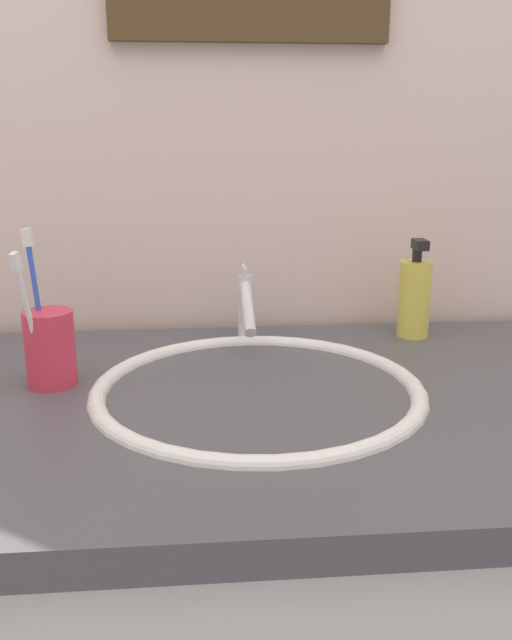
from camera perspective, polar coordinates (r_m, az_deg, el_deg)
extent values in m
cube|color=beige|center=(1.20, -0.59, 14.37)|extent=(2.30, 0.04, 2.40)
cube|color=#4C4C51|center=(0.91, 1.26, -7.51)|extent=(1.10, 0.65, 0.04)
ellipsoid|color=white|center=(0.94, 0.16, -8.49)|extent=(0.39, 0.39, 0.09)
torus|color=white|center=(0.92, 0.17, -5.92)|extent=(0.45, 0.45, 0.02)
cylinder|color=#595B60|center=(0.95, 0.16, -10.75)|extent=(0.03, 0.03, 0.01)
cylinder|color=silver|center=(1.12, -0.91, 1.03)|extent=(0.02, 0.02, 0.11)
cylinder|color=silver|center=(1.06, -0.70, 1.12)|extent=(0.02, 0.12, 0.07)
cylinder|color=silver|center=(1.12, -0.97, 4.32)|extent=(0.01, 0.05, 0.01)
cylinder|color=#D8334C|center=(0.96, -16.76, -2.27)|extent=(0.07, 0.07, 0.10)
cylinder|color=blue|center=(0.96, -17.64, 0.79)|extent=(0.02, 0.01, 0.20)
cube|color=white|center=(0.95, -18.52, 6.54)|extent=(0.02, 0.01, 0.02)
cylinder|color=white|center=(0.93, -18.19, -0.42)|extent=(0.02, 0.05, 0.18)
cube|color=white|center=(0.89, -19.39, 4.58)|extent=(0.01, 0.02, 0.03)
cylinder|color=#DBCC4C|center=(1.17, 13.04, 1.70)|extent=(0.05, 0.05, 0.13)
cylinder|color=black|center=(1.15, 13.26, 5.25)|extent=(0.02, 0.02, 0.02)
cube|color=black|center=(1.14, 13.51, 6.13)|extent=(0.02, 0.04, 0.02)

